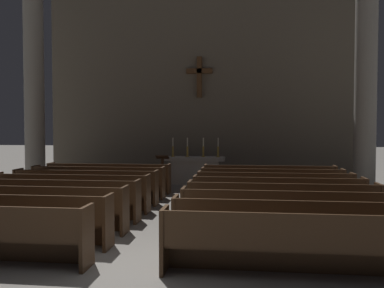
# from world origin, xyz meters

# --- Properties ---
(ground_plane) EXTENTS (80.00, 80.00, 0.00)m
(ground_plane) POSITION_xyz_m (0.00, 0.00, 0.00)
(ground_plane) COLOR gray
(pew_left_row_2) EXTENTS (4.01, 0.50, 0.95)m
(pew_left_row_2) POSITION_xyz_m (-2.57, 0.97, 0.48)
(pew_left_row_2) COLOR #422B19
(pew_left_row_2) RESTS_ON ground
(pew_left_row_3) EXTENTS (4.01, 0.50, 0.95)m
(pew_left_row_3) POSITION_xyz_m (-2.57, 1.98, 0.48)
(pew_left_row_3) COLOR #422B19
(pew_left_row_3) RESTS_ON ground
(pew_left_row_4) EXTENTS (4.01, 0.50, 0.95)m
(pew_left_row_4) POSITION_xyz_m (-2.57, 2.98, 0.48)
(pew_left_row_4) COLOR #422B19
(pew_left_row_4) RESTS_ON ground
(pew_left_row_5) EXTENTS (4.01, 0.50, 0.95)m
(pew_left_row_5) POSITION_xyz_m (-2.57, 3.99, 0.48)
(pew_left_row_5) COLOR #422B19
(pew_left_row_5) RESTS_ON ground
(pew_left_row_6) EXTENTS (4.01, 0.50, 0.95)m
(pew_left_row_6) POSITION_xyz_m (-2.57, 5.00, 0.48)
(pew_left_row_6) COLOR #422B19
(pew_left_row_6) RESTS_ON ground
(pew_left_row_7) EXTENTS (4.01, 0.50, 0.95)m
(pew_left_row_7) POSITION_xyz_m (-2.57, 6.01, 0.48)
(pew_left_row_7) COLOR #422B19
(pew_left_row_7) RESTS_ON ground
(pew_left_row_8) EXTENTS (4.01, 0.50, 0.95)m
(pew_left_row_8) POSITION_xyz_m (-2.57, 7.02, 0.48)
(pew_left_row_8) COLOR #422B19
(pew_left_row_8) RESTS_ON ground
(pew_right_row_1) EXTENTS (4.01, 0.50, 0.95)m
(pew_right_row_1) POSITION_xyz_m (2.57, -0.04, 0.48)
(pew_right_row_1) COLOR #422B19
(pew_right_row_1) RESTS_ON ground
(pew_right_row_2) EXTENTS (4.01, 0.50, 0.95)m
(pew_right_row_2) POSITION_xyz_m (2.57, 0.97, 0.48)
(pew_right_row_2) COLOR #422B19
(pew_right_row_2) RESTS_ON ground
(pew_right_row_3) EXTENTS (4.01, 0.50, 0.95)m
(pew_right_row_3) POSITION_xyz_m (2.57, 1.98, 0.48)
(pew_right_row_3) COLOR #422B19
(pew_right_row_3) RESTS_ON ground
(pew_right_row_4) EXTENTS (4.01, 0.50, 0.95)m
(pew_right_row_4) POSITION_xyz_m (2.57, 2.98, 0.48)
(pew_right_row_4) COLOR #422B19
(pew_right_row_4) RESTS_ON ground
(pew_right_row_5) EXTENTS (4.01, 0.50, 0.95)m
(pew_right_row_5) POSITION_xyz_m (2.57, 3.99, 0.48)
(pew_right_row_5) COLOR #422B19
(pew_right_row_5) RESTS_ON ground
(pew_right_row_6) EXTENTS (4.01, 0.50, 0.95)m
(pew_right_row_6) POSITION_xyz_m (2.57, 5.00, 0.48)
(pew_right_row_6) COLOR #422B19
(pew_right_row_6) RESTS_ON ground
(pew_right_row_7) EXTENTS (4.01, 0.50, 0.95)m
(pew_right_row_7) POSITION_xyz_m (2.57, 6.01, 0.48)
(pew_right_row_7) COLOR #422B19
(pew_right_row_7) RESTS_ON ground
(pew_right_row_8) EXTENTS (4.01, 0.50, 0.95)m
(pew_right_row_8) POSITION_xyz_m (2.57, 7.02, 0.48)
(pew_right_row_8) COLOR #422B19
(pew_right_row_8) RESTS_ON ground
(column_left_second) EXTENTS (1.06, 1.06, 7.21)m
(column_left_second) POSITION_xyz_m (-5.76, 8.32, 3.52)
(column_left_second) COLOR #9E998E
(column_left_second) RESTS_ON ground
(column_right_second) EXTENTS (1.06, 1.06, 7.21)m
(column_right_second) POSITION_xyz_m (5.76, 8.32, 3.52)
(column_right_second) COLOR #9E998E
(column_right_second) RESTS_ON ground
(altar) EXTENTS (2.20, 0.90, 1.01)m
(altar) POSITION_xyz_m (0.00, 9.39, 0.53)
(altar) COLOR #BCB7AD
(altar) RESTS_ON ground
(candlestick_outer_left) EXTENTS (0.16, 0.16, 0.72)m
(candlestick_outer_left) POSITION_xyz_m (-0.85, 9.39, 1.24)
(candlestick_outer_left) COLOR #B79338
(candlestick_outer_left) RESTS_ON altar
(candlestick_inner_left) EXTENTS (0.16, 0.16, 0.72)m
(candlestick_inner_left) POSITION_xyz_m (-0.30, 9.39, 1.24)
(candlestick_inner_left) COLOR #B79338
(candlestick_inner_left) RESTS_ON altar
(candlestick_inner_right) EXTENTS (0.16, 0.16, 0.72)m
(candlestick_inner_right) POSITION_xyz_m (0.30, 9.39, 1.24)
(candlestick_inner_right) COLOR #B79338
(candlestick_inner_right) RESTS_ON altar
(candlestick_outer_right) EXTENTS (0.16, 0.16, 0.72)m
(candlestick_outer_right) POSITION_xyz_m (0.85, 9.39, 1.24)
(candlestick_outer_right) COLOR #B79338
(candlestick_outer_right) RESTS_ON altar
(apse_with_cross) EXTENTS (12.64, 0.45, 7.55)m
(apse_with_cross) POSITION_xyz_m (0.00, 11.10, 3.78)
(apse_with_cross) COLOR #706656
(apse_with_cross) RESTS_ON ground
(lectern) EXTENTS (0.44, 0.36, 1.15)m
(lectern) POSITION_xyz_m (-1.02, 8.19, 0.55)
(lectern) COLOR #422B19
(lectern) RESTS_ON ground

